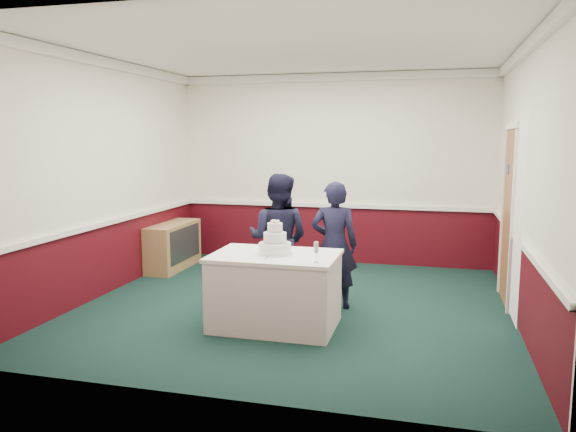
% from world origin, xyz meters
% --- Properties ---
extents(ground, '(5.00, 5.00, 0.00)m').
position_xyz_m(ground, '(0.00, 0.00, 0.00)').
color(ground, '#14302B').
rests_on(ground, ground).
extents(room_shell, '(5.00, 5.00, 3.00)m').
position_xyz_m(room_shell, '(0.08, 0.61, 1.97)').
color(room_shell, silver).
rests_on(room_shell, ground).
extents(sideboard, '(0.41, 1.20, 0.70)m').
position_xyz_m(sideboard, '(-2.28, 1.40, 0.35)').
color(sideboard, '#996F4A').
rests_on(sideboard, ground).
extents(cake_table, '(1.32, 0.92, 0.79)m').
position_xyz_m(cake_table, '(-0.03, -0.78, 0.40)').
color(cake_table, white).
rests_on(cake_table, ground).
extents(wedding_cake, '(0.35, 0.35, 0.36)m').
position_xyz_m(wedding_cake, '(-0.03, -0.78, 0.90)').
color(wedding_cake, white).
rests_on(wedding_cake, cake_table).
extents(cake_knife, '(0.03, 0.22, 0.00)m').
position_xyz_m(cake_knife, '(-0.06, -0.98, 0.79)').
color(cake_knife, silver).
rests_on(cake_knife, cake_table).
extents(champagne_flute, '(0.05, 0.05, 0.21)m').
position_xyz_m(champagne_flute, '(0.47, -1.06, 0.93)').
color(champagne_flute, silver).
rests_on(champagne_flute, cake_table).
extents(person_man, '(0.82, 0.67, 1.58)m').
position_xyz_m(person_man, '(-0.22, 0.05, 0.79)').
color(person_man, black).
rests_on(person_man, ground).
extents(person_woman, '(0.59, 0.42, 1.51)m').
position_xyz_m(person_woman, '(0.46, 0.06, 0.75)').
color(person_woman, black).
rests_on(person_woman, ground).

